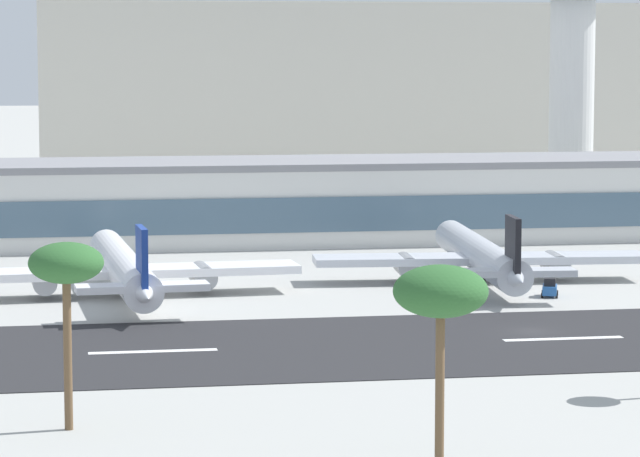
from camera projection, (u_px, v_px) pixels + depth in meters
The scene contains 13 objects.
ground_plane at pixel (532, 332), 159.84m from camera, with size 1400.00×1400.00×0.00m, color #A8A8A3.
runway_strip at pixel (546, 340), 155.32m from camera, with size 800.00×32.58×0.08m, color #262628.
runway_centreline_dash_3 at pixel (153, 351), 148.99m from camera, with size 12.00×1.20×0.01m, color white.
runway_centreline_dash_4 at pixel (563, 339), 155.60m from camera, with size 12.00×1.20×0.01m, color white.
terminal_building at pixel (262, 201), 235.76m from camera, with size 187.02×22.69×12.05m.
control_tower at pixel (572, 60), 268.51m from camera, with size 14.40×14.40×43.64m.
distant_hotel_block at pixel (345, 93), 342.83m from camera, with size 129.71×26.98×38.16m, color beige.
airliner_navy_tail_gate_0 at pixel (125, 270), 181.98m from camera, with size 40.63×47.71×9.95m.
airliner_black_tail_gate_1 at pixel (483, 257), 193.67m from camera, with size 41.16×47.05×9.82m.
service_baggage_tug_1 at pixel (550, 288), 182.75m from camera, with size 2.71×3.55×2.20m.
service_box_truck_2 at pixel (452, 285), 179.46m from camera, with size 6.27×5.46×3.25m.
palm_tree_0 at pixel (66, 267), 117.13m from camera, with size 5.54×5.54×14.00m.
palm_tree_1 at pixel (441, 294), 104.53m from camera, with size 6.28×6.28×14.01m.
Camera 1 is at (-47.28, -151.98, 27.82)m, focal length 89.85 mm.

